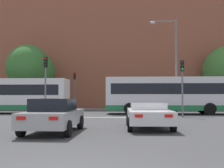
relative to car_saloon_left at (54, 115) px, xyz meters
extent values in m
cube|color=silver|center=(2.04, 8.59, -0.73)|extent=(8.46, 0.30, 0.01)
cube|color=gray|center=(2.04, 21.75, -0.73)|extent=(69.40, 2.50, 0.01)
cube|color=brown|center=(1.17, 30.70, 7.66)|extent=(46.28, 11.51, 16.80)
cube|color=#9E9EA3|center=(0.00, 0.01, -0.11)|extent=(1.93, 4.25, 0.60)
cube|color=black|center=(0.00, -0.03, 0.44)|extent=(1.64, 1.92, 0.51)
cylinder|color=black|center=(-0.88, 1.33, -0.42)|extent=(0.23, 0.64, 0.64)
cylinder|color=black|center=(0.92, 1.31, -0.42)|extent=(0.23, 0.64, 0.64)
cylinder|color=black|center=(-0.92, -1.28, -0.42)|extent=(0.23, 0.64, 0.64)
cylinder|color=black|center=(0.88, -1.31, -0.42)|extent=(0.23, 0.64, 0.64)
cube|color=red|center=(-0.61, -2.11, 0.04)|extent=(0.32, 0.05, 0.12)
cube|color=red|center=(0.55, -2.13, 0.04)|extent=(0.32, 0.05, 0.12)
cube|color=silver|center=(4.14, 1.82, -0.13)|extent=(2.03, 4.45, 0.57)
cube|color=silver|center=(4.14, 1.93, 0.31)|extent=(1.69, 1.36, 0.31)
cylinder|color=black|center=(3.18, 3.17, -0.42)|extent=(0.23, 0.64, 0.64)
cylinder|color=black|center=(5.04, 3.21, -0.42)|extent=(0.23, 0.64, 0.64)
cylinder|color=black|center=(3.24, 0.44, -0.42)|extent=(0.23, 0.64, 0.64)
cylinder|color=black|center=(5.10, 0.48, -0.42)|extent=(0.23, 0.64, 0.64)
cube|color=red|center=(3.59, -0.41, 0.01)|extent=(0.32, 0.06, 0.12)
cube|color=red|center=(4.79, -0.39, 0.01)|extent=(0.32, 0.06, 0.12)
cube|color=silver|center=(6.61, 12.79, 1.02)|extent=(10.55, 2.53, 2.81)
cube|color=#1E7042|center=(6.61, 12.79, -0.17)|extent=(10.57, 2.55, 0.44)
cube|color=black|center=(6.61, 12.79, 1.43)|extent=(9.71, 2.56, 0.90)
cylinder|color=black|center=(3.34, 11.58, -0.24)|extent=(1.00, 0.28, 1.00)
cylinder|color=black|center=(3.34, 14.01, -0.24)|extent=(1.00, 0.28, 1.00)
cylinder|color=black|center=(9.88, 11.58, -0.24)|extent=(1.00, 0.28, 1.00)
cylinder|color=black|center=(9.88, 14.01, -0.24)|extent=(1.00, 0.28, 1.00)
cube|color=silver|center=(-8.04, 13.06, 0.98)|extent=(11.54, 2.55, 2.74)
cube|color=#1E7042|center=(-8.04, 13.06, -0.17)|extent=(11.56, 2.57, 0.44)
cube|color=black|center=(-8.04, 13.06, 1.35)|extent=(10.62, 2.58, 0.90)
cylinder|color=black|center=(-4.47, 11.84, -0.24)|extent=(1.00, 0.28, 1.00)
cylinder|color=black|center=(-4.47, 14.28, -0.24)|extent=(1.00, 0.28, 1.00)
cylinder|color=slate|center=(-3.14, 21.26, 1.04)|extent=(0.12, 0.12, 3.55)
cube|color=black|center=(-3.14, 21.26, 3.21)|extent=(0.26, 0.20, 0.80)
sphere|color=red|center=(-3.14, 21.13, 3.46)|extent=(0.17, 0.17, 0.17)
sphere|color=black|center=(-3.14, 21.13, 3.21)|extent=(0.17, 0.17, 0.17)
sphere|color=black|center=(-3.14, 21.13, 2.95)|extent=(0.17, 0.17, 0.17)
cylinder|color=slate|center=(7.18, 9.08, 0.96)|extent=(0.12, 0.12, 3.39)
cube|color=black|center=(7.18, 9.08, 3.05)|extent=(0.26, 0.20, 0.80)
sphere|color=black|center=(7.18, 8.95, 3.31)|extent=(0.17, 0.17, 0.17)
sphere|color=black|center=(7.18, 8.95, 3.05)|extent=(0.17, 0.17, 0.17)
sphere|color=#1ED14C|center=(7.18, 8.95, 2.80)|extent=(0.17, 0.17, 0.17)
cylinder|color=slate|center=(-3.12, 9.26, 1.14)|extent=(0.12, 0.12, 3.75)
cube|color=black|center=(-3.12, 9.26, 3.41)|extent=(0.26, 0.20, 0.80)
sphere|color=red|center=(-3.12, 9.14, 3.67)|extent=(0.17, 0.17, 0.17)
sphere|color=black|center=(-3.12, 9.14, 3.41)|extent=(0.17, 0.17, 0.17)
sphere|color=black|center=(-3.12, 9.14, 3.16)|extent=(0.17, 0.17, 0.17)
cylinder|color=slate|center=(7.35, 12.52, 3.37)|extent=(0.16, 0.16, 8.20)
cylinder|color=slate|center=(6.35, 12.52, 7.32)|extent=(1.99, 0.10, 0.10)
ellipsoid|color=#B2B2B7|center=(5.35, 12.52, 7.22)|extent=(0.50, 0.36, 0.22)
cylinder|color=brown|center=(6.50, 22.47, -0.34)|extent=(0.13, 0.13, 0.79)
cylinder|color=brown|center=(6.43, 22.63, -0.34)|extent=(0.13, 0.13, 0.79)
cube|color=olive|center=(6.47, 22.55, 0.37)|extent=(0.38, 0.46, 0.63)
sphere|color=tan|center=(6.47, 22.55, 0.80)|extent=(0.24, 0.24, 0.24)
cylinder|color=black|center=(4.14, 20.86, -0.30)|extent=(0.13, 0.13, 0.87)
cylinder|color=black|center=(4.01, 20.96, -0.30)|extent=(0.13, 0.13, 0.87)
cube|color=tan|center=(4.08, 20.91, 0.47)|extent=(0.45, 0.41, 0.69)
sphere|color=tan|center=(4.08, 20.91, 0.94)|extent=(0.26, 0.26, 0.26)
cylinder|color=#4C3823|center=(-8.07, 21.90, 0.55)|extent=(0.36, 0.36, 2.58)
ellipsoid|color=#33662D|center=(-8.07, 21.90, 3.83)|extent=(4.68, 4.68, 4.91)
cylinder|color=#4C3823|center=(-8.73, 21.02, 0.70)|extent=(0.36, 0.36, 2.87)
ellipsoid|color=#33662D|center=(-8.73, 21.02, 4.30)|extent=(5.11, 5.11, 5.37)
camera|label=1|loc=(3.12, -11.81, 0.81)|focal=45.00mm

